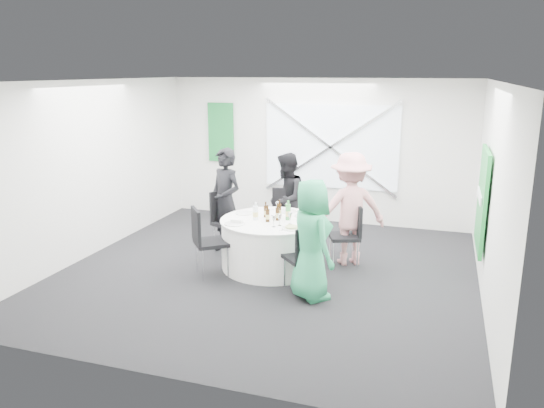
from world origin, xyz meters
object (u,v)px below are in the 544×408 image
(person_man_back, at_px, (286,199))
(green_water_bottle, at_px, (288,212))
(clear_water_bottle, at_px, (255,213))
(chair_back_right, at_px, (350,230))
(chair_back, at_px, (283,213))
(chair_front_left, at_px, (205,236))
(person_woman_pink, at_px, (350,209))
(chair_front_right, at_px, (305,253))
(person_woman_green, at_px, (311,240))
(banquet_table, at_px, (272,243))
(chair_back_left, at_px, (226,216))
(person_man_back_left, at_px, (225,201))

(person_man_back, relative_size, green_water_bottle, 5.34)
(person_man_back, xyz_separation_m, clear_water_bottle, (-0.11, -1.24, 0.07))
(chair_back_right, distance_m, clear_water_bottle, 1.47)
(chair_back, bearing_deg, chair_front_left, -119.46)
(person_woman_pink, xyz_separation_m, green_water_bottle, (-0.85, -0.49, 0.00))
(chair_back_right, bearing_deg, chair_front_right, -40.30)
(person_woman_green, height_order, green_water_bottle, person_woman_green)
(banquet_table, bearing_deg, person_woman_pink, 26.90)
(chair_back_left, xyz_separation_m, green_water_bottle, (1.19, -0.42, 0.28))
(banquet_table, xyz_separation_m, chair_front_right, (0.70, -0.75, 0.17))
(chair_back, xyz_separation_m, person_woman_pink, (1.21, -0.47, 0.29))
(person_woman_green, height_order, clear_water_bottle, person_woman_green)
(person_woman_pink, distance_m, person_woman_green, 1.47)
(person_woman_pink, relative_size, green_water_bottle, 5.87)
(clear_water_bottle, bearing_deg, person_woman_pink, 25.87)
(chair_back_left, bearing_deg, person_woman_pink, -61.42)
(chair_back_left, xyz_separation_m, chair_back_right, (2.07, -0.05, -0.03))
(chair_front_left, bearing_deg, chair_front_right, -132.26)
(chair_front_right, distance_m, chair_front_left, 1.52)
(chair_front_left, relative_size, person_man_back_left, 0.59)
(person_man_back_left, height_order, person_man_back, person_man_back_left)
(chair_back, height_order, chair_back_right, chair_back)
(chair_front_left, distance_m, person_woman_green, 1.67)
(chair_front_left, xyz_separation_m, green_water_bottle, (1.04, 0.70, 0.27))
(person_woman_green, bearing_deg, chair_back, -16.20)
(green_water_bottle, bearing_deg, chair_back_right, 22.80)
(chair_back_right, xyz_separation_m, chair_front_left, (-1.92, -1.07, 0.04))
(person_man_back_left, bearing_deg, person_woman_green, -11.85)
(chair_back, bearing_deg, chair_back_left, -154.01)
(chair_back_right, bearing_deg, person_man_back_left, -111.65)
(chair_front_right, height_order, chair_front_left, chair_front_left)
(chair_back, distance_m, person_man_back_left, 1.04)
(person_man_back_left, bearing_deg, chair_front_left, -57.56)
(chair_front_right, relative_size, person_man_back, 0.59)
(person_man_back, bearing_deg, clear_water_bottle, -11.10)
(chair_back_right, bearing_deg, person_woman_green, -33.20)
(chair_back_left, xyz_separation_m, person_man_back, (0.84, 0.67, 0.20))
(banquet_table, height_order, green_water_bottle, green_water_bottle)
(chair_front_right, distance_m, person_man_back_left, 2.06)
(chair_front_right, xyz_separation_m, clear_water_bottle, (-0.94, 0.66, 0.32))
(chair_back, distance_m, chair_front_right, 1.96)
(person_man_back, distance_m, person_woman_pink, 1.35)
(person_woman_green, bearing_deg, clear_water_bottle, 9.95)
(chair_back, bearing_deg, chair_front_right, -71.95)
(chair_front_left, bearing_deg, person_woman_pink, -96.14)
(banquet_table, distance_m, chair_back_right, 1.21)
(chair_back, relative_size, person_man_back_left, 0.57)
(person_man_back_left, height_order, person_woman_green, person_man_back_left)
(person_woman_pink, bearing_deg, chair_back_left, -25.01)
(chair_back_left, height_order, clear_water_bottle, clear_water_bottle)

